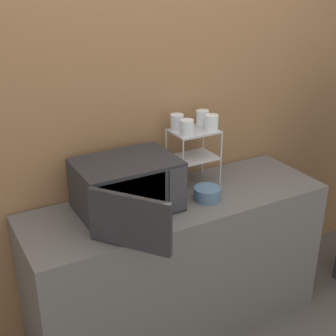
{
  "coord_description": "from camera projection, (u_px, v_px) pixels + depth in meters",
  "views": [
    {
      "loc": [
        -1.23,
        -1.78,
        2.17
      ],
      "look_at": [
        -0.05,
        0.32,
        1.11
      ],
      "focal_mm": 50.0,
      "sensor_mm": 36.0,
      "label": 1
    }
  ],
  "objects": [
    {
      "name": "glass_front_right",
      "position": [
        212.0,
        123.0,
        2.76
      ],
      "size": [
        0.08,
        0.08,
        0.09
      ],
      "color": "silver",
      "rests_on": "dish_rack"
    },
    {
      "name": "wall_back",
      "position": [
        150.0,
        119.0,
        2.83
      ],
      "size": [
        8.0,
        0.06,
        2.6
      ],
      "color": "olive",
      "rests_on": "ground_plane"
    },
    {
      "name": "glass_front_left",
      "position": [
        187.0,
        128.0,
        2.68
      ],
      "size": [
        0.08,
        0.08,
        0.09
      ],
      "color": "silver",
      "rests_on": "dish_rack"
    },
    {
      "name": "counter",
      "position": [
        177.0,
        265.0,
        2.9
      ],
      "size": [
        1.82,
        0.59,
        0.9
      ],
      "color": "#595654",
      "rests_on": "ground_plane"
    },
    {
      "name": "glass_back_left",
      "position": [
        177.0,
        122.0,
        2.77
      ],
      "size": [
        0.08,
        0.08,
        0.09
      ],
      "color": "silver",
      "rests_on": "dish_rack"
    },
    {
      "name": "microwave",
      "position": [
        127.0,
        187.0,
        2.55
      ],
      "size": [
        0.57,
        0.74,
        0.29
      ],
      "color": "#262628",
      "rests_on": "counter"
    },
    {
      "name": "dish_rack",
      "position": [
        194.0,
        146.0,
        2.83
      ],
      "size": [
        0.28,
        0.21,
        0.35
      ],
      "color": "#B2B2B7",
      "rests_on": "counter"
    },
    {
      "name": "bowl",
      "position": [
        207.0,
        194.0,
        2.71
      ],
      "size": [
        0.16,
        0.16,
        0.07
      ],
      "color": "slate",
      "rests_on": "counter"
    },
    {
      "name": "glass_back_right",
      "position": [
        202.0,
        118.0,
        2.85
      ],
      "size": [
        0.08,
        0.08,
        0.09
      ],
      "color": "silver",
      "rests_on": "dish_rack"
    }
  ]
}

